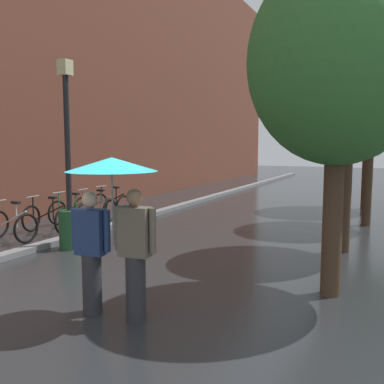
# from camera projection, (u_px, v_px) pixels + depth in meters

# --- Properties ---
(ground_plane) EXTENTS (80.00, 80.00, 0.00)m
(ground_plane) POSITION_uv_depth(u_px,v_px,m) (90.00, 309.00, 5.94)
(ground_plane) COLOR #26282B
(building_facade) EXTENTS (8.00, 36.00, 11.92)m
(building_facade) POSITION_uv_depth(u_px,v_px,m) (51.00, 59.00, 18.52)
(building_facade) COLOR brown
(building_facade) RESTS_ON ground
(kerb_strip) EXTENTS (0.30, 36.00, 0.12)m
(kerb_strip) POSITION_uv_depth(u_px,v_px,m) (192.00, 203.00, 16.27)
(kerb_strip) COLOR slate
(kerb_strip) RESTS_ON ground
(street_tree_0) EXTENTS (2.63, 2.63, 4.98)m
(street_tree_0) POSITION_uv_depth(u_px,v_px,m) (338.00, 62.00, 6.11)
(street_tree_0) COLOR #473323
(street_tree_0) RESTS_ON ground
(street_tree_1) EXTENTS (2.56, 2.56, 5.46)m
(street_tree_1) POSITION_uv_depth(u_px,v_px,m) (351.00, 69.00, 8.65)
(street_tree_1) COLOR #473323
(street_tree_1) RESTS_ON ground
(street_tree_2) EXTENTS (2.80, 2.80, 5.45)m
(street_tree_2) POSITION_uv_depth(u_px,v_px,m) (372.00, 87.00, 11.60)
(street_tree_2) COLOR #473323
(street_tree_2) RESTS_ON ground
(street_tree_3) EXTENTS (3.02, 3.02, 5.71)m
(street_tree_3) POSITION_uv_depth(u_px,v_px,m) (370.00, 96.00, 14.59)
(street_tree_3) COLOR #473323
(street_tree_3) RESTS_ON ground
(parked_bicycle_0) EXTENTS (1.11, 0.75, 0.96)m
(parked_bicycle_0) POSITION_uv_depth(u_px,v_px,m) (11.00, 225.00, 10.07)
(parked_bicycle_0) COLOR black
(parked_bicycle_0) RESTS_ON ground
(parked_bicycle_1) EXTENTS (1.14, 0.79, 0.96)m
(parked_bicycle_1) POSITION_uv_depth(u_px,v_px,m) (47.00, 219.00, 10.95)
(parked_bicycle_1) COLOR black
(parked_bicycle_1) RESTS_ON ground
(parked_bicycle_2) EXTENTS (1.12, 0.76, 0.96)m
(parked_bicycle_2) POSITION_uv_depth(u_px,v_px,m) (71.00, 213.00, 11.84)
(parked_bicycle_2) COLOR black
(parked_bicycle_2) RESTS_ON ground
(parked_bicycle_3) EXTENTS (1.11, 0.74, 0.96)m
(parked_bicycle_3) POSITION_uv_depth(u_px,v_px,m) (95.00, 209.00, 12.67)
(parked_bicycle_3) COLOR black
(parked_bicycle_3) RESTS_ON ground
(parked_bicycle_4) EXTENTS (1.15, 0.82, 0.96)m
(parked_bicycle_4) POSITION_uv_depth(u_px,v_px,m) (112.00, 204.00, 13.56)
(parked_bicycle_4) COLOR black
(parked_bicycle_4) RESTS_ON ground
(couple_under_umbrella) EXTENTS (1.25, 1.19, 2.11)m
(couple_under_umbrella) POSITION_uv_depth(u_px,v_px,m) (113.00, 210.00, 5.53)
(couple_under_umbrella) COLOR #2D2D33
(couple_under_umbrella) RESTS_ON ground
(street_lamp_post) EXTENTS (0.24, 0.24, 4.04)m
(street_lamp_post) POSITION_uv_depth(u_px,v_px,m) (67.00, 140.00, 9.10)
(street_lamp_post) COLOR black
(street_lamp_post) RESTS_ON ground
(litter_bin) EXTENTS (0.44, 0.44, 0.85)m
(litter_bin) POSITION_uv_depth(u_px,v_px,m) (69.00, 230.00, 9.31)
(litter_bin) COLOR #1E4C28
(litter_bin) RESTS_ON ground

